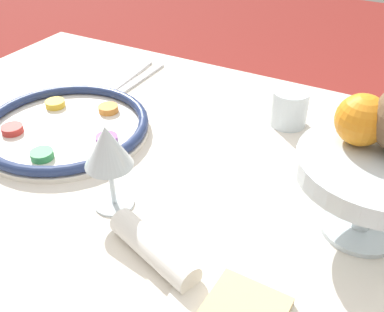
{
  "coord_description": "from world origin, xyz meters",
  "views": [
    {
      "loc": [
        0.28,
        -0.57,
        1.22
      ],
      "look_at": [
        -0.02,
        -0.01,
        0.78
      ],
      "focal_mm": 42.0,
      "sensor_mm": 36.0,
      "label": 1
    }
  ],
  "objects": [
    {
      "name": "fork_right",
      "position": [
        -0.32,
        0.27,
        0.74
      ],
      "size": [
        0.02,
        0.2,
        0.01
      ],
      "color": "silver",
      "rests_on": "dining_table"
    },
    {
      "name": "fruit_stand",
      "position": [
        0.27,
        -0.01,
        0.84
      ],
      "size": [
        0.22,
        0.22,
        0.13
      ],
      "color": "silver",
      "rests_on": "dining_table"
    },
    {
      "name": "napkin_roll",
      "position": [
        0.02,
        -0.21,
        0.76
      ],
      "size": [
        0.16,
        0.09,
        0.04
      ],
      "color": "white",
      "rests_on": "dining_table"
    },
    {
      "name": "cup_near",
      "position": [
        0.07,
        0.24,
        0.77
      ],
      "size": [
        0.08,
        0.08,
        0.08
      ],
      "color": "silver",
      "rests_on": "dining_table"
    },
    {
      "name": "wine_glass",
      "position": [
        -0.1,
        -0.14,
        0.84
      ],
      "size": [
        0.08,
        0.08,
        0.15
      ],
      "color": "silver",
      "rests_on": "dining_table"
    },
    {
      "name": "seder_plate",
      "position": [
        -0.31,
        -0.01,
        0.75
      ],
      "size": [
        0.33,
        0.33,
        0.03
      ],
      "color": "silver",
      "rests_on": "dining_table"
    },
    {
      "name": "dining_table",
      "position": [
        0.0,
        0.0,
        0.37
      ],
      "size": [
        1.47,
        0.88,
        0.74
      ],
      "color": "silver",
      "rests_on": "ground_plane"
    },
    {
      "name": "orange_fruit",
      "position": [
        0.23,
        0.02,
        0.91
      ],
      "size": [
        0.07,
        0.07,
        0.07
      ],
      "color": "orange",
      "rests_on": "fruit_stand"
    },
    {
      "name": "fork_left",
      "position": [
        -0.35,
        0.27,
        0.74
      ],
      "size": [
        0.04,
        0.2,
        0.01
      ],
      "color": "silver",
      "rests_on": "dining_table"
    }
  ]
}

